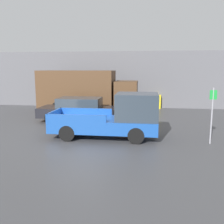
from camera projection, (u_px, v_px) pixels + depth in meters
name	position (u px, v px, depth m)	size (l,w,h in m)	color
ground_plane	(80.00, 135.00, 12.39)	(60.00, 60.00, 0.00)	#3D3D3F
building_wall	(108.00, 80.00, 21.45)	(28.00, 0.15, 4.74)	#56565B
pickup_truck	(116.00, 118.00, 11.86)	(5.06, 2.00, 2.15)	#194799
car	(78.00, 109.00, 15.73)	(4.80, 1.99, 1.49)	black
delivery_truck	(85.00, 90.00, 18.64)	(7.23, 2.53, 3.16)	#4C331E
parking_sign	(212.00, 113.00, 10.81)	(0.30, 0.07, 2.47)	gray
newspaper_box	(158.00, 102.00, 20.89)	(0.45, 0.40, 1.13)	gold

